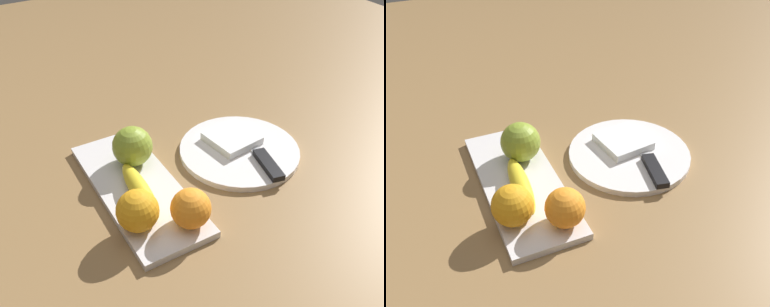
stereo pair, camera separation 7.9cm
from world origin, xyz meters
The scene contains 9 objects.
ground_plane centered at (0.00, 0.00, 0.00)m, with size 2.40×2.40×0.00m, color olive.
fruit_tray centered at (0.00, 0.01, 0.01)m, with size 0.34×0.13×0.01m, color silver.
apple centered at (0.06, -0.01, 0.05)m, with size 0.08×0.08×0.08m, color olive.
banana centered at (-0.03, 0.02, 0.03)m, with size 0.15×0.03×0.03m, color yellow.
orange_near_apple centered at (-0.13, -0.02, 0.05)m, with size 0.07×0.07×0.07m, color orange.
orange_near_banana centered at (-0.09, 0.05, 0.05)m, with size 0.07×0.07×0.07m, color orange.
dinner_plate centered at (0.00, -0.21, 0.01)m, with size 0.24×0.24×0.01m, color white.
folded_napkin centered at (0.03, -0.21, 0.02)m, with size 0.09×0.09×0.02m, color white.
knife centered at (-0.06, -0.22, 0.02)m, with size 0.18×0.06×0.01m.
Camera 2 is at (-0.59, 0.16, 0.52)m, focal length 40.43 mm.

